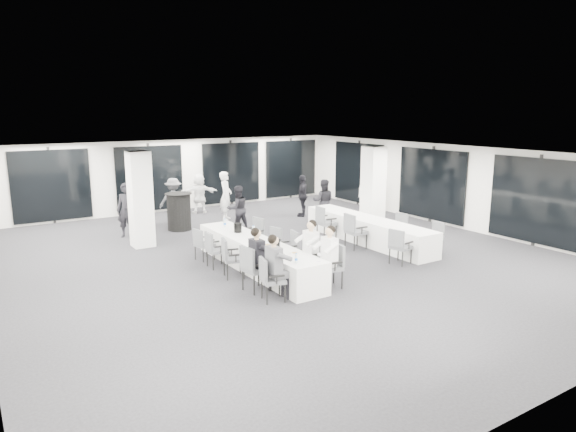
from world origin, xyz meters
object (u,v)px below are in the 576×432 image
(chair_main_right_far, at_px, (255,232))
(chair_main_left_fourth, at_px, (214,247))
(chair_side_right_mid, at_px, (399,226))
(chair_main_right_second, at_px, (314,254))
(chair_main_right_fourth, at_px, (273,241))
(chair_side_right_far, at_px, (366,217))
(standing_guest_a, at_px, (226,193))
(standing_guest_g, at_px, (127,207))
(standing_guest_e, at_px, (368,187))
(chair_main_left_second, at_px, (253,266))
(chair_main_right_mid, at_px, (290,247))
(chair_main_right_near, at_px, (333,263))
(chair_main_left_near, at_px, (269,277))
(ice_bucket_near, at_px, (276,243))
(chair_side_right_near, at_px, (435,235))
(standing_guest_b, at_px, (238,206))
(chair_main_left_mid, at_px, (230,256))
(banquet_table_main, at_px, (257,255))
(chair_side_left_mid, at_px, (354,229))
(standing_guest_h, at_px, (323,198))
(banquet_table_side, at_px, (367,230))
(standing_guest_f, at_px, (199,190))
(cocktail_table, at_px, (179,211))
(chair_side_left_near, at_px, (399,244))
(standing_guest_c, at_px, (174,197))
(chair_main_left_far, at_px, (202,242))
(chair_side_left_far, at_px, (324,220))
(standing_guest_d, at_px, (303,193))
(ice_bucket_far, at_px, (238,228))

(chair_main_right_far, bearing_deg, chair_main_left_fourth, 104.44)
(chair_side_right_mid, bearing_deg, chair_main_right_second, 93.46)
(chair_main_right_fourth, bearing_deg, chair_side_right_far, -91.27)
(standing_guest_a, height_order, standing_guest_g, standing_guest_a)
(standing_guest_e, relative_size, standing_guest_g, 1.03)
(chair_main_left_second, height_order, chair_main_right_mid, chair_main_left_second)
(chair_main_right_near, bearing_deg, chair_main_left_second, 77.90)
(standing_guest_g, bearing_deg, chair_main_left_near, -49.86)
(chair_main_right_far, relative_size, ice_bucket_near, 4.14)
(chair_main_right_mid, relative_size, chair_main_right_far, 0.98)
(chair_side_right_mid, xyz_separation_m, standing_guest_e, (2.26, 4.00, 0.50))
(chair_side_right_near, distance_m, standing_guest_b, 6.34)
(chair_main_left_mid, bearing_deg, chair_main_right_far, 151.60)
(banquet_table_main, height_order, standing_guest_b, standing_guest_b)
(chair_side_left_mid, relative_size, standing_guest_h, 0.59)
(standing_guest_e, bearing_deg, chair_main_left_fourth, 81.88)
(banquet_table_side, xyz_separation_m, standing_guest_h, (0.51, 2.95, 0.51))
(chair_main_left_mid, relative_size, standing_guest_f, 0.54)
(banquet_table_main, relative_size, cocktail_table, 4.04)
(chair_side_right_mid, height_order, chair_side_right_far, chair_side_right_far)
(chair_side_left_near, xyz_separation_m, standing_guest_c, (-3.10, 8.05, 0.36))
(chair_main_left_near, xyz_separation_m, ice_bucket_near, (0.90, 1.23, 0.33))
(banquet_table_main, relative_size, chair_main_right_fourth, 5.82)
(chair_main_right_mid, xyz_separation_m, standing_guest_h, (3.84, 3.76, 0.35))
(chair_main_left_far, bearing_deg, banquet_table_side, 67.29)
(banquet_table_side, relative_size, chair_main_right_near, 5.03)
(chair_side_left_near, bearing_deg, standing_guest_b, -173.15)
(standing_guest_b, xyz_separation_m, standing_guest_g, (-3.28, 1.21, 0.11))
(chair_side_right_far, xyz_separation_m, standing_guest_c, (-4.76, 4.86, 0.39))
(chair_main_left_second, relative_size, standing_guest_h, 0.59)
(chair_main_right_fourth, relative_size, chair_side_right_mid, 0.99)
(standing_guest_c, bearing_deg, chair_main_right_fourth, 124.18)
(chair_main_right_fourth, xyz_separation_m, chair_side_right_near, (4.16, -1.92, 0.01))
(banquet_table_main, xyz_separation_m, chair_side_left_far, (3.32, 1.64, 0.21))
(chair_main_right_near, relative_size, standing_guest_h, 0.56)
(chair_main_left_second, height_order, chair_side_right_far, chair_main_left_second)
(chair_main_left_near, bearing_deg, chair_main_left_second, -164.99)
(chair_main_right_far, bearing_deg, chair_side_right_near, -137.33)
(chair_main_left_second, xyz_separation_m, chair_side_right_far, (5.83, 2.93, -0.08))
(chair_main_right_mid, distance_m, chair_side_right_far, 4.55)
(standing_guest_d, xyz_separation_m, standing_guest_e, (2.54, -0.81, 0.11))
(banquet_table_side, bearing_deg, standing_guest_a, 112.47)
(banquet_table_main, height_order, chair_side_right_far, chair_side_right_far)
(standing_guest_h, bearing_deg, chair_main_right_far, 63.92)
(standing_guest_b, bearing_deg, ice_bucket_far, 64.50)
(chair_main_left_second, height_order, chair_main_right_near, chair_main_left_second)
(cocktail_table, bearing_deg, chair_side_right_mid, -45.81)
(chair_main_right_near, relative_size, standing_guest_a, 0.50)
(chair_main_right_near, xyz_separation_m, standing_guest_g, (-2.62, 7.22, 0.41))
(chair_main_left_second, relative_size, standing_guest_g, 0.53)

